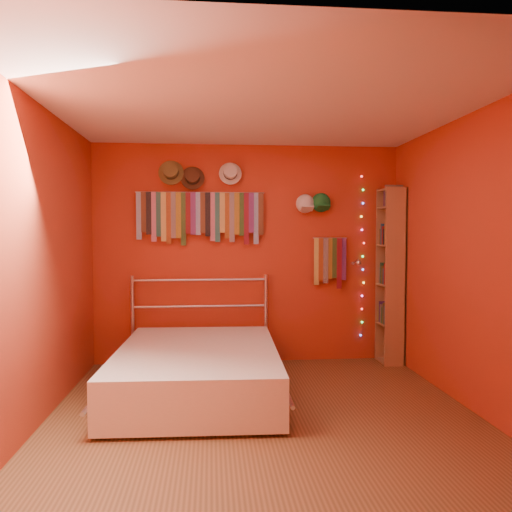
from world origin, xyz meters
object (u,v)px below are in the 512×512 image
object	(u,v)px
tie_rack	(200,214)
reading_lamp	(358,263)
bed	(198,369)
bookshelf	(394,275)

from	to	relation	value
tie_rack	reading_lamp	bearing A→B (deg)	-4.56
tie_rack	reading_lamp	xyz separation A→B (m)	(1.78, -0.14, -0.55)
tie_rack	bed	bearing A→B (deg)	-90.54
reading_lamp	bookshelf	world-z (taller)	bookshelf
bookshelf	tie_rack	bearing A→B (deg)	175.96
bookshelf	reading_lamp	bearing A→B (deg)	178.19
bed	bookshelf	bearing A→B (deg)	24.93
reading_lamp	bookshelf	xyz separation A→B (m)	(0.42, -0.01, -0.14)
bookshelf	bed	distance (m)	2.53
tie_rack	bookshelf	world-z (taller)	bookshelf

